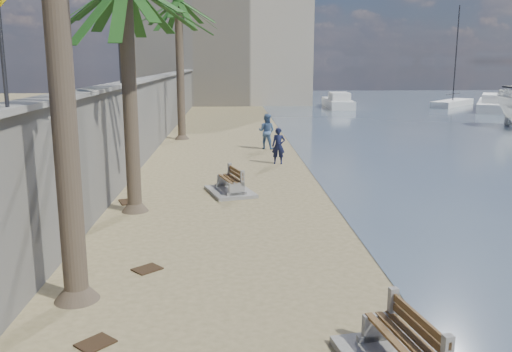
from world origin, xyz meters
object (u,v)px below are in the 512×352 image
bench_near (403,348)px  person_a (279,143)px  yacht_near (496,106)px  sailboat_west (452,103)px  yacht_far (338,104)px  palm_back (178,3)px  person_b (267,129)px  bench_far (230,183)px

bench_near → person_a: size_ratio=1.27×
yacht_near → sailboat_west: sailboat_west is taller
bench_near → person_a: person_a is taller
yacht_far → person_a: bearing=166.9°
palm_back → yacht_near: palm_back is taller
bench_near → person_a: bearing=91.2°
person_b → palm_back: bearing=-14.3°
person_a → yacht_far: size_ratio=0.23×
palm_back → yacht_far: (13.20, 21.26, -7.13)m
bench_far → sailboat_west: size_ratio=0.23×
yacht_far → sailboat_west: bearing=-82.1°
sailboat_west → yacht_far: bearing=-174.9°
yacht_near → yacht_far: size_ratio=1.40×
bench_far → yacht_near: size_ratio=0.21×
yacht_near → yacht_far: (-14.26, 2.94, 0.00)m
bench_near → yacht_near: bearing=62.3°
bench_near → person_b: bearing=91.6°
bench_far → palm_back: bearing=101.8°
person_b → yacht_near: size_ratio=0.18×
bench_far → yacht_near: 40.06m
palm_back → yacht_far: 26.02m
palm_back → yacht_near: size_ratio=0.78×
bench_far → person_b: (1.86, 9.45, 0.64)m
palm_back → person_b: (4.62, -3.78, -6.48)m
yacht_far → sailboat_west: size_ratio=0.80×
bench_far → palm_back: (-2.76, 13.23, 7.12)m
bench_near → bench_far: size_ratio=1.01×
yacht_near → person_b: bearing=160.6°
yacht_far → bench_far: bearing=166.0°
palm_back → bench_near: bearing=-77.8°
bench_near → person_b: (-0.58, 20.38, 0.62)m
bench_near → palm_back: 25.71m
sailboat_west → person_a: bearing=-123.7°
person_a → yacht_near: (22.60, 26.22, -0.55)m
yacht_far → person_b: bearing=163.9°
person_a → sailboat_west: (20.11, 30.21, -0.58)m
person_b → yacht_far: person_b is taller
person_b → sailboat_west: sailboat_west is taller
person_a → yacht_far: bearing=82.0°
bench_near → bench_far: bench_near is taller
sailboat_west → palm_back: bearing=-138.2°
bench_far → person_b: 9.65m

